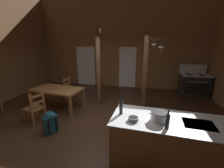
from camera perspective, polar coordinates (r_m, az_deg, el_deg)
The scene contains 16 objects.
ground_plane at distance 4.47m, azimuth -5.30°, elevation -15.64°, with size 8.99×8.45×0.10m, color #382316.
wall_back at distance 7.61m, azimuth 3.15°, elevation 15.31°, with size 8.99×0.14×4.39m, color brown.
glazed_door_back_left at distance 8.13m, azimuth -10.09°, elevation 6.84°, with size 1.00×0.01×2.05m, color white.
glazed_panel_back_right at distance 7.59m, azimuth 6.00°, elevation 6.35°, with size 0.84×0.01×2.05m, color white.
kitchen_island at distance 3.22m, azimuth 20.84°, elevation -20.03°, with size 2.22×1.10×0.90m.
stove_range at distance 7.41m, azimuth 29.13°, elevation -0.18°, with size 1.17×0.86×1.32m.
support_post_with_pot_rack at distance 5.03m, azimuth 13.12°, elevation 6.16°, with size 0.66×0.22×2.74m.
support_post_center at distance 5.41m, azimuth -5.10°, elevation 6.18°, with size 0.14×0.14×2.74m.
dining_table at distance 5.45m, azimuth -20.50°, elevation -2.56°, with size 1.81×1.13×0.74m.
ladderback_chair_near_window at distance 4.85m, azimuth -27.61°, elevation -8.23°, with size 0.55×0.55×0.95m.
ladderback_chair_by_post at distance 6.22m, azimuth -15.83°, elevation -1.81°, with size 0.47×0.47×0.95m.
backpack at distance 4.23m, azimuth -22.85°, elevation -13.25°, with size 0.38×0.39×0.60m.
stockpot_on_counter at distance 2.88m, azimuth 17.78°, elevation -11.77°, with size 0.37×0.30×0.17m.
mixing_bowl_on_counter at distance 2.79m, azimuth 8.24°, elevation -13.24°, with size 0.19×0.19×0.07m.
bottle_tall_on_counter at distance 2.67m, azimuth 20.73°, elevation -13.26°, with size 0.07×0.07×0.33m.
bottle_short_on_counter at distance 2.96m, azimuth 3.53°, elevation -9.03°, with size 0.07×0.07×0.35m.
Camera 1 is at (1.17, -3.62, 2.30)m, focal length 23.54 mm.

